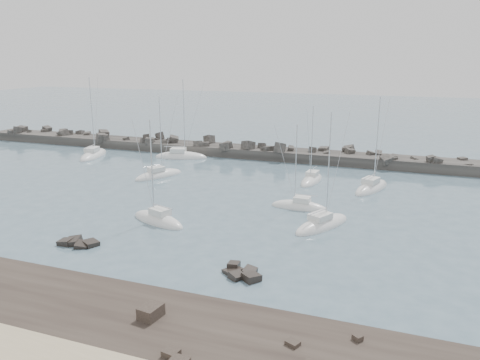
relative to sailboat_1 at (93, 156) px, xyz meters
name	(u,v)px	position (x,y,z in m)	size (l,w,h in m)	color
ground	(162,218)	(30.71, -27.29, -0.15)	(400.00, 400.00, 0.00)	slate
rock_shelf	(21,306)	(30.52, -49.27, -0.14)	(140.00, 12.31, 1.94)	#2C231E
rock_cluster_near	(77,245)	(26.54, -37.63, -0.13)	(4.35, 2.51, 1.60)	black
rock_cluster_far	(241,275)	(44.92, -38.24, -0.16)	(4.05, 3.35, 1.40)	black
breakwater	(221,153)	(22.59, 10.68, 0.18)	(115.00, 7.34, 5.17)	#312F2C
sailboat_1	(93,156)	(0.00, 0.00, 0.00)	(5.70, 10.87, 16.38)	white
sailboat_3	(159,176)	(20.04, -9.57, -0.01)	(6.35, 9.13, 13.96)	white
sailboat_4	(181,157)	(16.73, 4.70, 0.00)	(10.65, 5.77, 16.06)	white
sailboat_5	(158,221)	(30.90, -28.61, 0.00)	(8.56, 5.19, 13.14)	white
sailboat_6	(311,181)	(44.07, -3.95, -0.01)	(3.15, 8.28, 12.85)	white
sailboat_7	(322,225)	(49.37, -23.36, -0.01)	(6.51, 9.27, 14.16)	white
sailboat_8	(299,207)	(45.35, -17.68, -0.01)	(7.37, 2.29, 11.79)	white
sailboat_9	(371,188)	(53.29, -5.39, 0.00)	(5.63, 9.61, 14.62)	white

